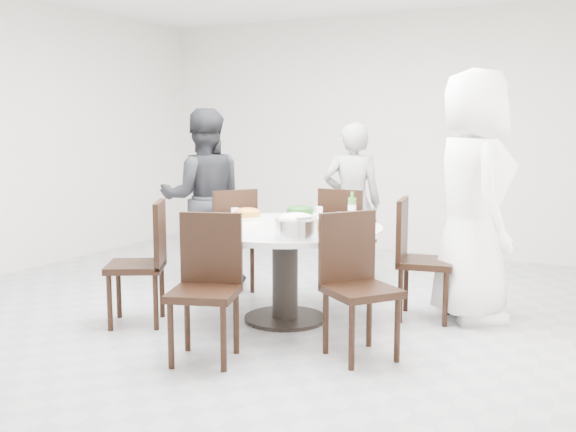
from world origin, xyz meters
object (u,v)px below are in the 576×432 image
at_px(chair_n, 348,239).
at_px(soup_bowl, 215,226).
at_px(diner_right, 473,196).
at_px(chair_s, 204,290).
at_px(chair_nw, 227,240).
at_px(dining_table, 285,273).
at_px(chair_ne, 426,260).
at_px(rice_bowl, 296,229).
at_px(chair_sw, 136,263).
at_px(beverage_bottle, 352,206).
at_px(diner_middle, 352,203).
at_px(chair_se, 361,287).
at_px(diner_left, 203,198).

height_order(chair_n, soup_bowl, chair_n).
distance_m(diner_right, soup_bowl, 2.00).
bearing_deg(chair_s, chair_nw, 99.48).
bearing_deg(dining_table, soup_bowl, -124.43).
xyz_separation_m(dining_table, chair_ne, (0.96, 0.55, 0.10)).
xyz_separation_m(rice_bowl, soup_bowl, (-0.65, -0.03, -0.03)).
bearing_deg(diner_right, chair_sw, 90.96).
distance_m(chair_s, beverage_bottle, 1.68).
relative_size(chair_ne, rice_bowl, 3.14).
bearing_deg(beverage_bottle, diner_middle, 111.82).
distance_m(chair_nw, diner_middle, 1.27).
height_order(chair_n, chair_s, same).
bearing_deg(chair_ne, rice_bowl, 136.99).
relative_size(chair_se, beverage_bottle, 4.16).
bearing_deg(diner_middle, dining_table, 68.01).
relative_size(chair_n, beverage_bottle, 4.16).
xyz_separation_m(chair_ne, rice_bowl, (-0.64, -0.99, 0.34)).
bearing_deg(diner_middle, soup_bowl, 58.06).
xyz_separation_m(dining_table, chair_nw, (-0.90, 0.58, 0.10)).
distance_m(chair_nw, chair_se, 2.05).
bearing_deg(chair_n, chair_sw, 59.70).
height_order(dining_table, chair_se, chair_se).
relative_size(chair_se, soup_bowl, 3.79).
height_order(diner_left, soup_bowl, diner_left).
xyz_separation_m(chair_n, chair_nw, (-0.95, -0.56, 0.00)).
relative_size(chair_nw, diner_right, 0.49).
height_order(diner_middle, diner_left, diner_left).
xyz_separation_m(chair_s, rice_bowl, (0.37, 0.60, 0.34)).
xyz_separation_m(rice_bowl, beverage_bottle, (0.01, 1.00, 0.05)).
relative_size(chair_ne, chair_se, 1.00).
bearing_deg(dining_table, chair_n, 87.29).
bearing_deg(chair_nw, soup_bowl, 62.28).
bearing_deg(diner_middle, beverage_bottle, 88.64).
xyz_separation_m(chair_n, chair_se, (0.78, -1.67, 0.00)).
height_order(chair_sw, chair_se, same).
relative_size(diner_right, diner_left, 1.17).
distance_m(chair_n, rice_bowl, 1.65).
height_order(chair_ne, diner_middle, diner_middle).
bearing_deg(rice_bowl, chair_ne, 57.18).
bearing_deg(chair_se, rice_bowl, 119.10).
bearing_deg(chair_se, chair_ne, 30.83).
relative_size(chair_nw, rice_bowl, 3.14).
bearing_deg(beverage_bottle, chair_se, -64.84).
xyz_separation_m(chair_s, diner_middle, (0.02, 2.49, 0.29)).
height_order(dining_table, soup_bowl, soup_bowl).
bearing_deg(chair_s, dining_table, 69.17).
relative_size(chair_n, chair_nw, 1.00).
xyz_separation_m(diner_middle, rice_bowl, (0.35, -1.90, 0.05)).
height_order(chair_se, beverage_bottle, beverage_bottle).
xyz_separation_m(chair_nw, rice_bowl, (1.22, -1.03, 0.34)).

